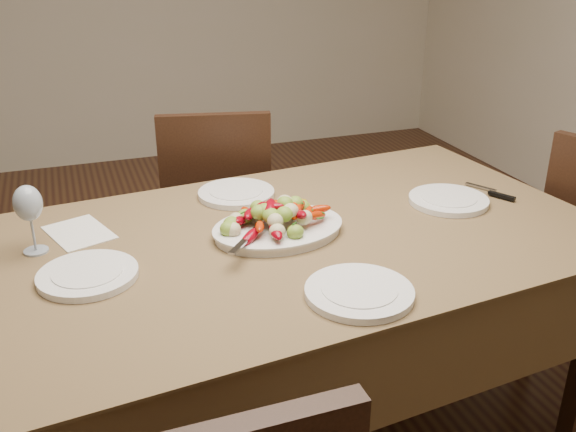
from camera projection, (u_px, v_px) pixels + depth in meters
The scene contains 13 objects.
floor at pixel (228, 423), 2.22m from camera, with size 6.00×6.00×0.00m, color #3B2112.
dining_table at pixel (288, 346), 1.99m from camera, with size 1.84×1.04×0.76m, color brown.
chair_far at pixel (217, 213), 2.70m from camera, with size 0.42×0.42×0.95m, color black, non-canonical shape.
serving_platter at pixel (278, 230), 1.84m from camera, with size 0.37×0.28×0.02m, color white.
roasted_vegetables at pixel (278, 212), 1.82m from camera, with size 0.31×0.21×0.09m, color maroon, non-canonical shape.
serving_spoon at pixel (262, 228), 1.77m from camera, with size 0.28×0.06×0.03m, color #9EA0A8, non-canonical shape.
plate_left at pixel (88, 275), 1.61m from camera, with size 0.25×0.25×0.02m, color white.
plate_right at pixel (448, 200), 2.06m from camera, with size 0.25×0.25×0.02m, color white.
plate_far at pixel (236, 194), 2.11m from camera, with size 0.25×0.25×0.02m, color white.
plate_near at pixel (359, 293), 1.53m from camera, with size 0.26×0.26×0.02m, color white.
wine_glass at pixel (30, 218), 1.70m from camera, with size 0.08×0.08×0.20m, color #8C99A5, non-canonical shape.
menu_card at pixel (79, 232), 1.86m from camera, with size 0.15×0.21×0.00m, color silver.
table_knife at pixel (492, 193), 2.13m from camera, with size 0.02×0.20×0.01m, color #9EA0A8, non-canonical shape.
Camera 1 is at (-0.39, -1.71, 1.55)m, focal length 40.00 mm.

